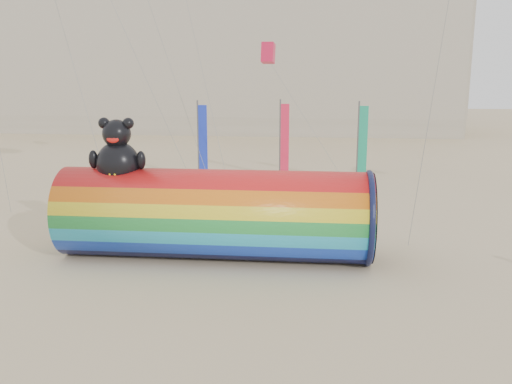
# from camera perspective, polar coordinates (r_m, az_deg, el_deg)

# --- Properties ---
(ground) EXTENTS (160.00, 160.00, 0.00)m
(ground) POSITION_cam_1_polar(r_m,az_deg,el_deg) (22.22, -1.69, -6.87)
(ground) COLOR #CCB58C
(ground) RESTS_ON ground
(hotel_building) EXTENTS (60.40, 15.40, 20.60)m
(hotel_building) POSITION_cam_1_polar(r_m,az_deg,el_deg) (68.39, -6.89, 15.01)
(hotel_building) COLOR #B7AD99
(hotel_building) RESTS_ON ground
(windsock_assembly) EXTENTS (12.00, 3.65, 5.53)m
(windsock_assembly) POSITION_cam_1_polar(r_m,az_deg,el_deg) (22.17, -4.13, -1.98)
(windsock_assembly) COLOR red
(windsock_assembly) RESTS_ON ground
(festival_banners) EXTENTS (10.79, 1.68, 5.20)m
(festival_banners) POSITION_cam_1_polar(r_m,az_deg,el_deg) (36.83, 2.59, 5.19)
(festival_banners) COLOR #59595E
(festival_banners) RESTS_ON ground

